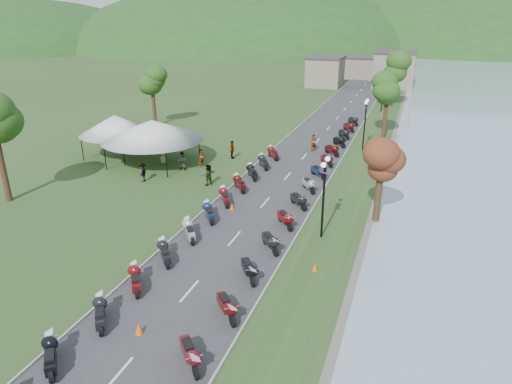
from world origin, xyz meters
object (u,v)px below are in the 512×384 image
(pedestrian_b, at_px, (183,170))
(pedestrian_c, at_px, (144,181))
(pedestrian_a, at_px, (202,167))
(vendor_tent_main, at_px, (153,142))

(pedestrian_b, bearing_deg, pedestrian_c, 60.55)
(pedestrian_a, bearing_deg, vendor_tent_main, 121.33)
(vendor_tent_main, xyz_separation_m, pedestrian_a, (4.57, 0.41, -2.00))
(pedestrian_a, bearing_deg, pedestrian_c, 175.91)
(pedestrian_b, relative_size, pedestrian_c, 1.06)
(pedestrian_a, xyz_separation_m, pedestrian_c, (-2.90, -4.98, 0.00))
(vendor_tent_main, relative_size, pedestrian_c, 4.00)
(vendor_tent_main, height_order, pedestrian_c, vendor_tent_main)
(pedestrian_b, xyz_separation_m, pedestrian_c, (-1.62, -3.74, 0.00))
(vendor_tent_main, distance_m, pedestrian_a, 5.01)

